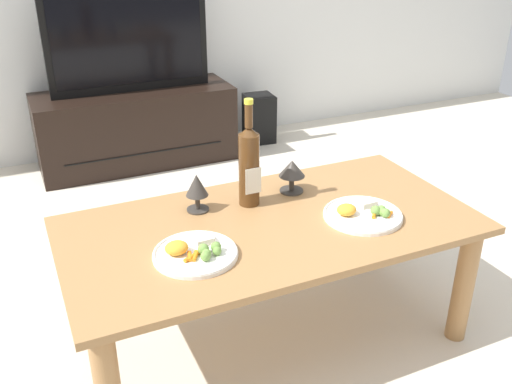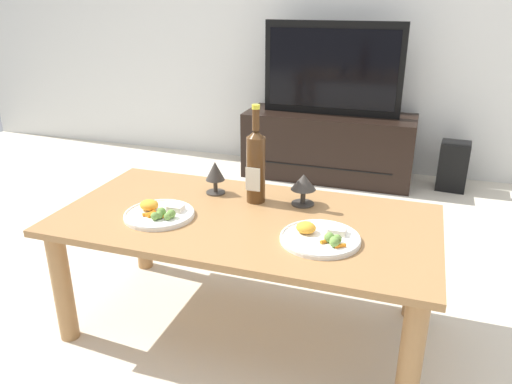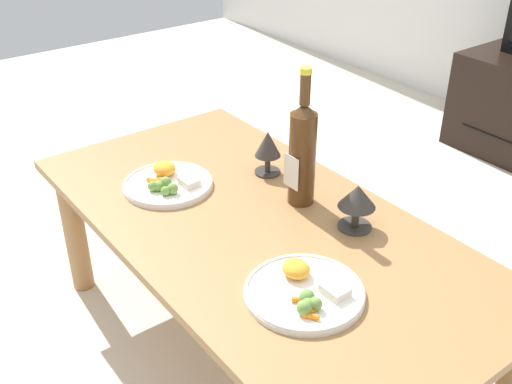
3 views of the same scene
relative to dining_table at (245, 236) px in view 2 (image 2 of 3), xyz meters
The scene contains 10 objects.
ground_plane 0.39m from the dining_table, ahead, with size 6.40×6.40×0.00m, color beige.
dining_table is the anchor object (origin of this frame).
tv_stand 1.81m from the dining_table, 90.99° to the left, with size 1.16×0.42×0.45m.
tv_screen 1.84m from the dining_table, 91.00° to the left, with size 0.92×0.05×0.61m.
floor_speaker 2.02m from the dining_table, 66.41° to the left, with size 0.18×0.18×0.32m, color black.
wine_bottle 0.28m from the dining_table, 93.94° to the left, with size 0.07×0.07×0.38m.
goblet_left 0.31m from the dining_table, 136.55° to the left, with size 0.08×0.08×0.13m.
goblet_right 0.29m from the dining_table, 46.82° to the left, with size 0.09×0.09×0.12m.
dinner_plate_left 0.32m from the dining_table, 162.27° to the right, with size 0.25×0.25×0.05m.
dinner_plate_right 0.32m from the dining_table, 17.72° to the right, with size 0.26×0.26×0.05m.
Camera 2 is at (0.55, -1.52, 1.21)m, focal length 34.68 mm.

